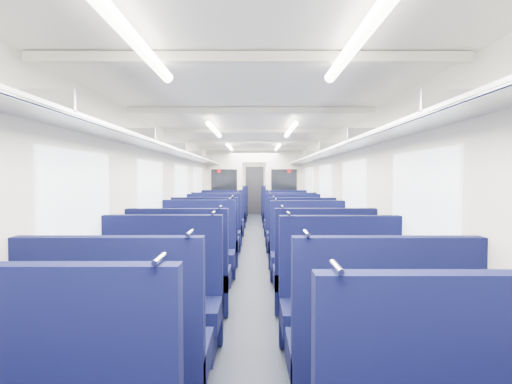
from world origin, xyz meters
TOP-DOWN VIEW (x-y plane):
  - floor at (0.00, 0.00)m, footprint 2.80×18.00m
  - ceiling at (0.00, 0.00)m, footprint 2.80×18.00m
  - wall_left at (-1.40, 0.00)m, footprint 0.02×18.00m
  - dado_left at (-1.39, 0.00)m, footprint 0.03×17.90m
  - wall_right at (1.40, 0.00)m, footprint 0.02×18.00m
  - dado_right at (1.39, 0.00)m, footprint 0.03×17.90m
  - wall_far at (0.00, 9.00)m, footprint 2.80×0.02m
  - luggage_rack_left at (-1.21, 0.00)m, footprint 0.36×17.40m
  - luggage_rack_right at (1.21, 0.00)m, footprint 0.36×17.40m
  - windows at (0.00, -0.46)m, footprint 2.78×15.60m
  - ceiling_fittings at (0.00, -0.26)m, footprint 2.70×16.06m
  - end_door at (0.00, 8.94)m, footprint 0.75×0.06m
  - bulkhead at (-0.00, 3.58)m, footprint 2.80×0.10m
  - seat_4 at (-0.83, -5.92)m, footprint 1.14×0.63m
  - seat_5 at (0.83, -5.93)m, footprint 1.14×0.63m
  - seat_6 at (-0.83, -4.87)m, footprint 1.14×0.63m
  - seat_7 at (0.83, -4.92)m, footprint 1.14×0.63m
  - seat_8 at (-0.83, -3.78)m, footprint 1.14×0.63m
  - seat_9 at (0.83, -3.75)m, footprint 1.14×0.63m
  - seat_10 at (-0.83, -2.41)m, footprint 1.14×0.63m
  - seat_11 at (0.83, -2.56)m, footprint 1.14×0.63m
  - seat_12 at (-0.83, -1.31)m, footprint 1.14×0.63m
  - seat_13 at (0.83, -1.43)m, footprint 1.14×0.63m
  - seat_14 at (-0.83, -0.20)m, footprint 1.14×0.63m
  - seat_15 at (0.83, -0.25)m, footprint 1.14×0.63m
  - seat_16 at (-0.83, 0.92)m, footprint 1.14×0.63m
  - seat_17 at (0.83, 0.81)m, footprint 1.14×0.63m
  - seat_18 at (-0.83, 2.07)m, footprint 1.14×0.63m
  - seat_19 at (0.83, 2.01)m, footprint 1.14×0.63m
  - seat_20 at (-0.83, 4.12)m, footprint 1.14×0.63m
  - seat_21 at (0.83, 4.05)m, footprint 1.14×0.63m
  - seat_22 at (-0.83, 5.39)m, footprint 1.14×0.63m
  - seat_23 at (0.83, 5.25)m, footprint 1.14×0.63m
  - seat_24 at (-0.83, 6.40)m, footprint 1.14×0.63m
  - seat_25 at (0.83, 6.32)m, footprint 1.14×0.63m
  - seat_26 at (-0.83, 7.54)m, footprint 1.14×0.63m
  - seat_27 at (0.83, 7.65)m, footprint 1.14×0.63m

SIDE VIEW (x-z plane):
  - floor at x=0.00m, z-range -0.01..0.01m
  - dado_left at x=-1.39m, z-range 0.00..0.70m
  - dado_right at x=1.39m, z-range 0.00..0.70m
  - seat_4 at x=-0.83m, z-range -0.24..1.02m
  - seat_5 at x=0.83m, z-range -0.24..1.02m
  - seat_6 at x=-0.83m, z-range -0.24..1.02m
  - seat_7 at x=0.83m, z-range -0.24..1.02m
  - seat_8 at x=-0.83m, z-range -0.24..1.02m
  - seat_9 at x=0.83m, z-range -0.24..1.02m
  - seat_10 at x=-0.83m, z-range -0.24..1.02m
  - seat_11 at x=0.83m, z-range -0.24..1.02m
  - seat_12 at x=-0.83m, z-range -0.24..1.02m
  - seat_13 at x=0.83m, z-range -0.24..1.02m
  - seat_14 at x=-0.83m, z-range -0.24..1.02m
  - seat_15 at x=0.83m, z-range -0.24..1.02m
  - seat_16 at x=-0.83m, z-range -0.24..1.02m
  - seat_17 at x=0.83m, z-range -0.24..1.02m
  - seat_18 at x=-0.83m, z-range -0.24..1.02m
  - seat_19 at x=0.83m, z-range -0.24..1.02m
  - seat_20 at x=-0.83m, z-range -0.24..1.02m
  - seat_21 at x=0.83m, z-range -0.24..1.02m
  - seat_22 at x=-0.83m, z-range -0.24..1.02m
  - seat_23 at x=0.83m, z-range -0.24..1.02m
  - seat_24 at x=-0.83m, z-range -0.24..1.02m
  - seat_25 at x=0.83m, z-range -0.24..1.02m
  - seat_26 at x=-0.83m, z-range -0.24..1.02m
  - seat_27 at x=0.83m, z-range -0.24..1.02m
  - end_door at x=0.00m, z-range 0.00..2.00m
  - wall_left at x=-1.40m, z-range 0.00..2.35m
  - wall_right at x=1.40m, z-range 0.00..2.35m
  - wall_far at x=0.00m, z-range 0.00..2.35m
  - bulkhead at x=0.00m, z-range 0.06..2.41m
  - windows at x=0.00m, z-range 1.04..1.79m
  - luggage_rack_left at x=-1.21m, z-range 1.88..2.06m
  - luggage_rack_right at x=1.21m, z-range 1.88..2.06m
  - ceiling_fittings at x=0.00m, z-range 2.23..2.35m
  - ceiling at x=0.00m, z-range 2.35..2.35m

